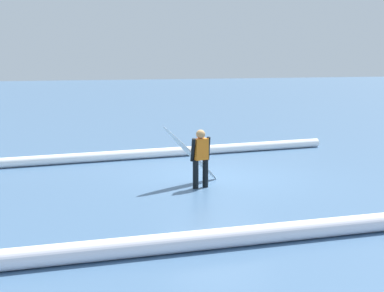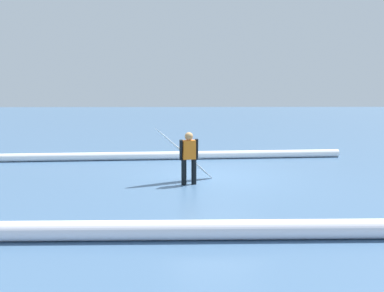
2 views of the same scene
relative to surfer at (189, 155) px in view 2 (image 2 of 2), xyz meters
name	(u,v)px [view 2 (image 2 of 2)]	position (x,y,z in m)	size (l,w,h in m)	color
ground_plane	(214,177)	(-0.77, -0.98, -0.80)	(131.16, 131.16, 0.00)	#426388
surfer	(189,155)	(0.00, 0.00, 0.00)	(0.51, 0.30, 1.42)	black
surfboard	(185,154)	(0.11, -0.43, -0.03)	(1.74, 1.01, 1.56)	white
wave_crest_foreground	(132,156)	(2.04, -4.17, -0.65)	(0.30, 0.30, 15.90)	white
wave_crest_midground	(351,229)	(-2.66, 4.22, -0.63)	(0.34, 0.34, 19.51)	white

